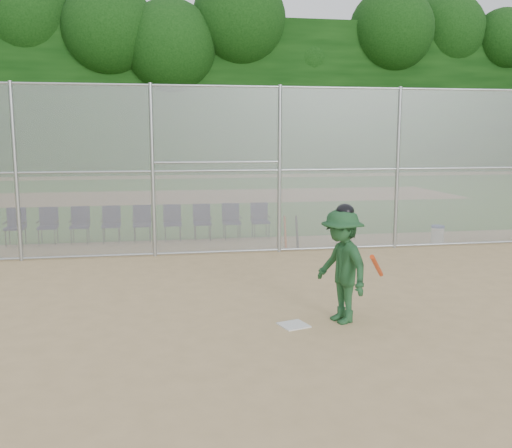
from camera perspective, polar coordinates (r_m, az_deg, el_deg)
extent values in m
plane|color=tan|center=(9.08, 2.70, -9.32)|extent=(100.00, 100.00, 0.00)
plane|color=#2F641E|center=(26.63, -5.63, 2.78)|extent=(100.00, 100.00, 0.00)
plane|color=tan|center=(26.63, -5.63, 2.78)|extent=(24.00, 24.00, 0.00)
cube|color=gray|center=(13.57, -1.79, 5.38)|extent=(16.00, 0.02, 4.00)
cylinder|color=#9EA3A8|center=(13.59, -1.83, 13.61)|extent=(16.00, 0.05, 0.05)
cube|color=black|center=(43.54, -7.40, 12.36)|extent=(80.00, 5.00, 11.00)
cube|color=silver|center=(8.71, 3.78, -10.05)|extent=(0.49, 0.49, 0.02)
imported|color=#1D4825|center=(8.74, 8.55, -4.20)|extent=(0.94, 1.26, 1.74)
ellipsoid|color=black|center=(8.59, 8.68, 1.26)|extent=(0.27, 0.30, 0.23)
cylinder|color=red|center=(8.49, 11.98, -4.13)|extent=(0.47, 0.68, 0.48)
cylinder|color=white|center=(15.93, 17.68, -1.04)|extent=(0.33, 0.33, 0.40)
cylinder|color=#2843AE|center=(15.90, 17.72, -0.24)|extent=(0.36, 0.36, 0.05)
cylinder|color=#D84C14|center=(14.20, 2.94, -0.89)|extent=(0.06, 0.26, 0.84)
cylinder|color=black|center=(14.27, 4.11, -0.87)|extent=(0.06, 0.28, 0.84)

